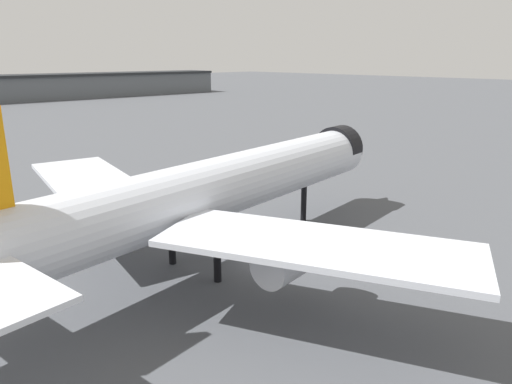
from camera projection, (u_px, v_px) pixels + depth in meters
name	position (u px, v px, depth m)	size (l,w,h in m)	color
ground	(261.00, 263.00, 50.50)	(900.00, 900.00, 0.00)	#4C4F54
airliner_near_gate	(209.00, 192.00, 48.09)	(61.65, 55.96, 18.07)	silver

